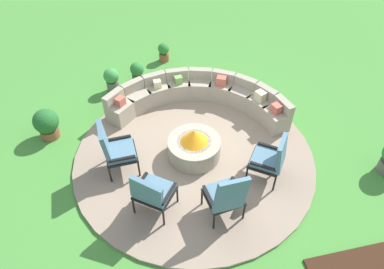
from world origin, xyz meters
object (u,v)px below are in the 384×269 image
object	(u,v)px
lounge_chair_front_right	(152,192)
fire_pit	(194,146)
lounge_chair_front_left	(115,148)
lounge_chair_back_left	(226,196)
potted_plant_2	(164,52)
lounge_chair_back_right	(271,158)
potted_plant_5	(112,79)
potted_plant_3	(47,123)
curved_stone_bench	(199,97)
potted_plant_1	(137,72)

from	to	relation	value
lounge_chair_front_right	fire_pit	bearing A→B (deg)	86.14
lounge_chair_front_left	lounge_chair_back_left	xyz separation A→B (m)	(1.72, -1.47, -0.01)
lounge_chair_front_left	potted_plant_2	bearing A→B (deg)	154.60
lounge_chair_front_right	lounge_chair_back_right	xyz separation A→B (m)	(2.22, 0.30, -0.00)
potted_plant_5	fire_pit	bearing A→B (deg)	-60.84
potted_plant_3	lounge_chair_front_left	bearing A→B (deg)	-43.40
curved_stone_bench	lounge_chair_front_left	bearing A→B (deg)	-142.36
lounge_chair_back_right	potted_plant_5	size ratio (longest dim) A/B	1.61
lounge_chair_back_right	potted_plant_2	distance (m)	4.74
fire_pit	lounge_chair_front_right	xyz separation A→B (m)	(-0.98, -1.14, 0.28)
lounge_chair_front_right	lounge_chair_front_left	bearing A→B (deg)	152.47
potted_plant_5	lounge_chair_front_left	bearing A→B (deg)	-91.16
fire_pit	lounge_chair_front_left	world-z (taller)	lounge_chair_front_left
potted_plant_2	potted_plant_3	bearing A→B (deg)	-139.53
potted_plant_3	potted_plant_5	bearing A→B (deg)	43.62
curved_stone_bench	potted_plant_3	distance (m)	3.35
lounge_chair_front_left	lounge_chair_back_right	bearing A→B (deg)	69.96
lounge_chair_front_right	potted_plant_3	world-z (taller)	lounge_chair_front_right
curved_stone_bench	fire_pit	bearing A→B (deg)	-106.92
potted_plant_1	potted_plant_2	xyz separation A→B (m)	(0.81, 0.87, -0.04)
potted_plant_2	potted_plant_1	bearing A→B (deg)	-132.72
potted_plant_2	potted_plant_3	distance (m)	3.78
potted_plant_5	lounge_chair_back_left	bearing A→B (deg)	-68.04
lounge_chair_back_left	lounge_chair_back_right	xyz separation A→B (m)	(1.04, 0.65, -0.03)
lounge_chair_back_left	lounge_chair_back_right	bearing A→B (deg)	23.42
curved_stone_bench	potted_plant_1	distance (m)	1.86
lounge_chair_front_right	lounge_chair_back_left	xyz separation A→B (m)	(1.18, -0.36, 0.03)
curved_stone_bench	lounge_chair_back_left	bearing A→B (deg)	-94.84
lounge_chair_back_left	potted_plant_3	xyz separation A→B (m)	(-3.08, 2.76, -0.25)
lounge_chair_front_left	potted_plant_2	xyz separation A→B (m)	(1.50, 3.75, -0.35)
lounge_chair_back_right	potted_plant_1	world-z (taller)	lounge_chair_back_right
fire_pit	potted_plant_5	size ratio (longest dim) A/B	1.67
lounge_chair_back_left	lounge_chair_front_left	bearing A→B (deg)	130.85
lounge_chair_back_right	potted_plant_5	world-z (taller)	lounge_chair_back_right
potted_plant_2	potted_plant_5	world-z (taller)	potted_plant_5
potted_plant_5	curved_stone_bench	bearing A→B (deg)	-30.65
lounge_chair_front_left	lounge_chair_front_right	world-z (taller)	lounge_chair_front_left
curved_stone_bench	potted_plant_3	xyz separation A→B (m)	(-3.34, -0.22, 0.03)
lounge_chair_back_left	potted_plant_3	distance (m)	4.15
fire_pit	potted_plant_3	bearing A→B (deg)	156.34
curved_stone_bench	lounge_chair_front_left	size ratio (longest dim) A/B	3.49
potted_plant_3	lounge_chair_back_right	bearing A→B (deg)	-27.10
fire_pit	curved_stone_bench	bearing A→B (deg)	73.08
lounge_chair_front_right	potted_plant_1	distance (m)	4.00
fire_pit	lounge_chair_back_left	bearing A→B (deg)	-82.42
curved_stone_bench	lounge_chair_front_left	xyz separation A→B (m)	(-1.97, -1.52, 0.29)
potted_plant_5	lounge_chair_back_right	bearing A→B (deg)	-52.06
potted_plant_3	potted_plant_5	size ratio (longest dim) A/B	1.10
fire_pit	lounge_chair_front_right	world-z (taller)	lounge_chair_front_right
curved_stone_bench	lounge_chair_back_right	bearing A→B (deg)	-71.30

